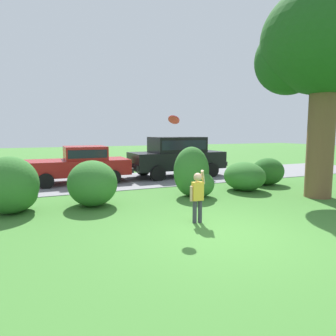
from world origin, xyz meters
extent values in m
plane|color=#3D752D|center=(0.00, 0.00, 0.00)|extent=(80.00, 80.00, 0.00)
cube|color=slate|center=(0.00, 7.73, 0.01)|extent=(28.00, 4.40, 0.02)
cylinder|color=brown|center=(4.90, 1.90, 1.93)|extent=(0.84, 0.84, 3.86)
ellipsoid|color=#1E511C|center=(4.90, 1.90, 5.08)|extent=(4.07, 4.07, 3.46)
ellipsoid|color=#1E511C|center=(4.33, 2.86, 4.57)|extent=(2.29, 2.29, 2.29)
ellipsoid|color=#33702B|center=(-4.37, 3.73, 0.77)|extent=(1.48, 1.51, 1.53)
ellipsoid|color=#33702B|center=(-4.23, 3.91, 0.49)|extent=(1.10, 1.10, 0.99)
ellipsoid|color=#33702B|center=(-2.21, 3.69, 0.67)|extent=(1.44, 1.64, 1.34)
ellipsoid|color=#33702B|center=(1.09, 3.73, 0.84)|extent=(1.24, 1.05, 1.68)
ellipsoid|color=#33702B|center=(1.29, 3.49, 0.43)|extent=(0.96, 0.96, 0.86)
ellipsoid|color=#33702B|center=(3.36, 3.82, 0.53)|extent=(1.45, 1.65, 1.06)
ellipsoid|color=#33702B|center=(3.23, 3.93, 0.33)|extent=(0.73, 0.73, 0.65)
ellipsoid|color=#286023|center=(4.98, 4.39, 0.55)|extent=(1.39, 1.17, 1.11)
ellipsoid|color=#286023|center=(5.07, 4.55, 0.49)|extent=(1.08, 1.08, 0.97)
cube|color=maroon|center=(-2.08, 7.99, 0.68)|extent=(4.22, 1.88, 0.64)
cube|color=maroon|center=(-1.77, 7.99, 1.28)|extent=(1.69, 1.63, 0.56)
cube|color=black|center=(-1.77, 7.99, 1.28)|extent=(1.56, 1.65, 0.34)
cylinder|color=black|center=(-3.39, 7.06, 0.30)|extent=(0.60, 0.23, 0.60)
cylinder|color=black|center=(-3.38, 8.94, 0.30)|extent=(0.60, 0.23, 0.60)
cylinder|color=black|center=(-0.79, 7.04, 0.30)|extent=(0.60, 0.23, 0.60)
cylinder|color=black|center=(-0.77, 8.92, 0.30)|extent=(0.60, 0.23, 0.60)
cube|color=black|center=(-4.22, 8.01, 0.52)|extent=(0.14, 1.75, 0.20)
cube|color=black|center=(0.06, 7.97, 0.52)|extent=(0.14, 1.75, 0.20)
cube|color=black|center=(2.57, 8.01, 0.80)|extent=(4.53, 1.92, 0.80)
cube|color=black|center=(2.57, 8.01, 1.56)|extent=(2.50, 1.66, 0.72)
cube|color=black|center=(2.57, 8.01, 1.56)|extent=(2.31, 1.68, 0.43)
cylinder|color=black|center=(1.19, 7.04, 0.34)|extent=(0.68, 0.23, 0.68)
cylinder|color=black|center=(1.16, 8.92, 0.34)|extent=(0.68, 0.23, 0.68)
cylinder|color=black|center=(3.98, 7.09, 0.34)|extent=(0.68, 0.23, 0.68)
cylinder|color=black|center=(3.95, 8.97, 0.34)|extent=(0.68, 0.23, 0.68)
cube|color=black|center=(0.28, 7.97, 0.60)|extent=(0.15, 1.75, 0.20)
cube|color=black|center=(4.86, 8.05, 0.60)|extent=(0.15, 1.75, 0.20)
cylinder|color=#383842|center=(-0.29, 0.97, 0.28)|extent=(0.10, 0.10, 0.55)
cylinder|color=#383842|center=(-0.15, 0.96, 0.28)|extent=(0.10, 0.10, 0.55)
cube|color=gold|center=(-0.22, 0.97, 0.77)|extent=(0.27, 0.18, 0.44)
sphere|color=tan|center=(-0.22, 0.97, 1.11)|extent=(0.20, 0.20, 0.20)
cylinder|color=tan|center=(-0.05, 1.01, 1.09)|extent=(0.21, 0.23, 0.39)
cylinder|color=tan|center=(-0.38, 0.98, 0.72)|extent=(0.07, 0.07, 0.36)
cylinder|color=red|center=(-0.61, 1.47, 2.46)|extent=(0.32, 0.26, 0.27)
cylinder|color=#1EB7B2|center=(-0.61, 1.47, 2.47)|extent=(0.18, 0.15, 0.16)
camera|label=1|loc=(-3.71, -5.25, 2.18)|focal=32.47mm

